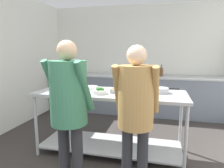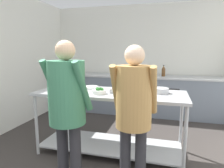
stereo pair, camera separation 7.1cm
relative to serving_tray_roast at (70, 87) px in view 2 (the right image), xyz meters
The scene contains 12 objects.
wall_rear 2.46m from the serving_tray_roast, 71.16° to the left, with size 4.49×0.06×2.65m.
wall_left 1.49m from the serving_tray_roast, behind, with size 0.06×4.23×2.65m.
back_counter 2.14m from the serving_tray_roast, 67.90° to the left, with size 4.33×0.65×0.94m.
serving_counter 0.78m from the serving_tray_roast, ahead, with size 2.15×0.78×0.93m.
serving_tray_roast is the anchor object (origin of this frame).
plate_stack 0.35m from the serving_tray_roast, 12.02° to the left, with size 0.23×0.23×0.04m.
broccoli_bowl 0.65m from the serving_tray_roast, 24.67° to the right, with size 0.20×0.20×0.10m.
serving_tray_vegetables 0.95m from the serving_tray_roast, ahead, with size 0.46×0.34×0.05m.
sauce_pan 1.40m from the serving_tray_roast, ahead, with size 0.38×0.24×0.07m.
guest_serving_left 1.41m from the serving_tray_roast, 34.69° to the right, with size 0.48×0.38×1.58m.
guest_serving_right 1.05m from the serving_tray_roast, 64.19° to the right, with size 0.53×0.39×1.63m.
water_bottle 2.39m from the serving_tray_roast, 53.80° to the left, with size 0.08×0.08×0.26m.
Camera 2 is at (0.69, -1.02, 1.52)m, focal length 32.00 mm.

